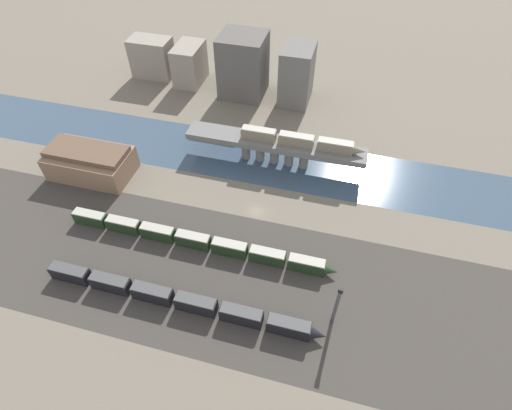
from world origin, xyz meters
TOP-DOWN VIEW (x-y plane):
  - ground_plane at (0.00, 0.00)m, footprint 400.00×400.00m
  - railbed_yard at (0.00, -24.00)m, footprint 280.00×42.00m
  - river_water at (0.00, 22.50)m, footprint 320.00×23.80m
  - bridge at (0.00, 22.50)m, footprint 56.79×7.68m
  - train_on_bridge at (8.03, 22.50)m, footprint 38.23×3.12m
  - train_yard_near at (-10.05, -33.52)m, footprint 68.20×3.09m
  - train_yard_mid at (-12.11, -16.04)m, footprint 73.25×2.90m
  - warehouse_building at (-53.78, 2.71)m, footprint 24.91×14.31m
  - signal_tower at (25.45, -28.39)m, footprint 1.00×0.85m
  - city_block_far_left at (-60.72, 63.80)m, footprint 16.27×9.86m
  - city_block_left at (-44.18, 62.85)m, footprint 9.98×15.23m
  - city_block_center at (-21.02, 59.88)m, footprint 16.66×15.72m
  - city_block_right at (-0.55, 60.32)m, footprint 11.12×15.83m

SIDE VIEW (x-z plane):
  - ground_plane at x=0.00m, z-range 0.00..0.00m
  - river_water at x=0.00m, z-range 0.00..0.01m
  - railbed_yard at x=0.00m, z-range 0.00..0.01m
  - train_yard_mid at x=-12.11m, z-range -0.03..3.99m
  - train_yard_near at x=-10.05m, z-range -0.03..4.13m
  - warehouse_building at x=-53.78m, z-range -0.23..9.27m
  - bridge at x=0.00m, z-range 2.22..10.64m
  - signal_tower at x=25.45m, z-range -0.01..13.68m
  - city_block_left at x=-44.18m, z-range 0.00..15.03m
  - city_block_far_left at x=-60.72m, z-range 0.00..15.34m
  - train_on_bridge at x=8.03m, z-range 8.37..11.90m
  - city_block_right at x=-0.55m, z-range 0.00..21.03m
  - city_block_center at x=-21.02m, z-range 0.00..23.05m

